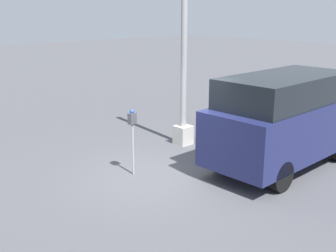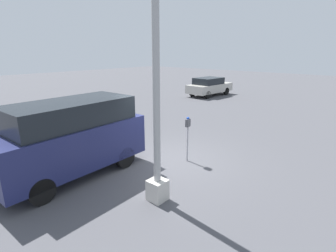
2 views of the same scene
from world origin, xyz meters
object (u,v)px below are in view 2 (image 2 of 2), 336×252
parking_meter_near (188,129)px  lamp_post (157,126)px  parked_van (71,137)px  car_distant (209,86)px

parking_meter_near → lamp_post: bearing=9.0°
parked_van → car_distant: bearing=-164.5°
lamp_post → parked_van: size_ratio=1.27×
parking_meter_near → car_distant: 13.98m
parked_van → car_distant: (-15.31, -4.88, -0.44)m
lamp_post → car_distant: (-14.65, -7.80, -1.19)m
parked_van → car_distant: 16.07m
parked_van → car_distant: size_ratio=1.03×
lamp_post → parked_van: bearing=-77.4°
parking_meter_near → parked_van: (3.14, -2.00, 0.07)m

